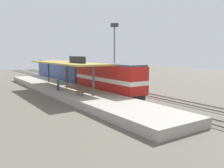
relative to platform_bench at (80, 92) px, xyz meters
name	(u,v)px	position (x,y,z in m)	size (l,w,h in m)	color
ground_plane	(104,90)	(8.00, 7.20, -1.34)	(120.00, 120.00, 0.00)	#5B564C
track_near	(94,91)	(6.00, 7.20, -1.31)	(3.20, 110.00, 0.16)	#4E4941
track_far	(117,88)	(10.60, 7.20, -1.31)	(3.20, 110.00, 0.16)	#4E4941
platform	(67,91)	(1.40, 7.20, -0.89)	(6.00, 44.00, 0.90)	#9E998E
station_canopy	(67,63)	(1.40, 7.10, 3.19)	(5.20, 18.00, 4.70)	#47474C
platform_bench	(80,92)	(0.00, 0.00, 0.00)	(0.44, 1.70, 0.50)	#333338
locomotive	(108,78)	(6.00, 3.15, 1.07)	(2.93, 14.43, 4.44)	#28282D
passenger_carriage_single	(60,71)	(6.00, 21.15, 0.97)	(2.90, 20.00, 4.24)	#28282D
light_mast	(114,41)	(13.80, 12.72, 7.05)	(1.10, 1.10, 11.70)	slate
person_waiting	(58,84)	(-0.78, 5.16, 0.51)	(0.34, 0.34, 1.71)	navy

